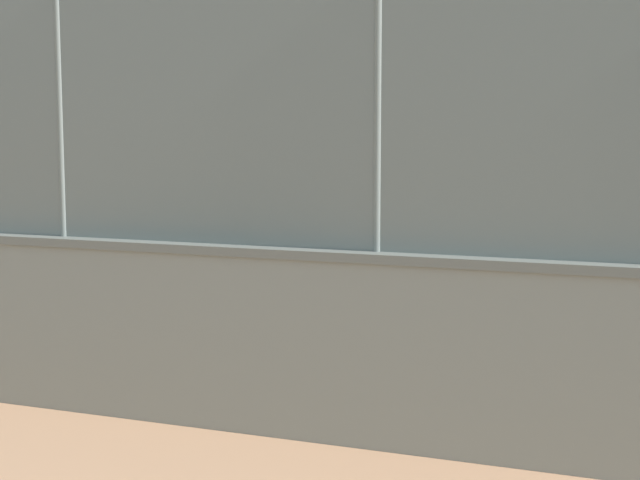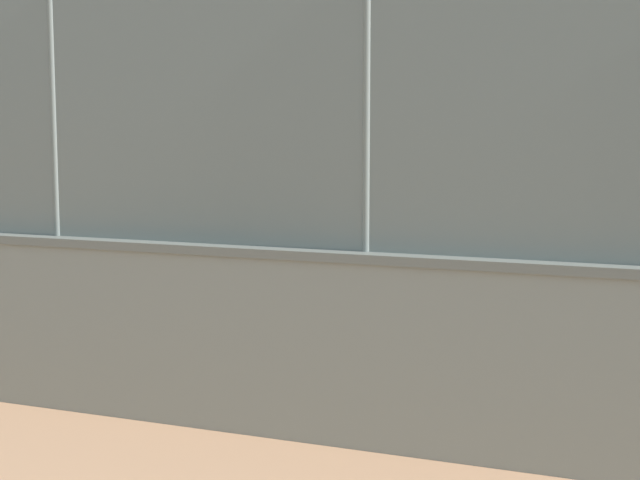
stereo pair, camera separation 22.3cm
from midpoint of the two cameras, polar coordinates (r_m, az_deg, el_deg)
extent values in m
plane|color=tan|center=(21.43, -0.37, -0.53)|extent=(260.00, 260.00, 0.00)
cylinder|color=slate|center=(7.93, 3.67, 7.81)|extent=(0.07, 0.07, 2.36)
cylinder|color=slate|center=(9.42, -15.10, 7.42)|extent=(0.07, 0.07, 2.36)
cylinder|color=navy|center=(21.24, 7.80, 0.47)|extent=(0.18, 0.18, 0.83)
cylinder|color=navy|center=(21.04, 7.79, 0.41)|extent=(0.18, 0.18, 0.83)
cylinder|color=#429951|center=(21.08, 7.82, 2.40)|extent=(0.40, 0.40, 0.62)
cylinder|color=#D8AD84|center=(21.38, 7.71, 2.80)|extent=(0.59, 0.20, 0.17)
cylinder|color=#D8AD84|center=(20.76, 6.98, 2.69)|extent=(0.59, 0.20, 0.17)
sphere|color=#D8AD84|center=(21.05, 7.84, 3.56)|extent=(0.24, 0.24, 0.24)
cylinder|color=navy|center=(21.04, 7.85, 3.84)|extent=(0.29, 0.29, 0.05)
cylinder|color=black|center=(20.77, 6.49, 2.70)|extent=(0.30, 0.09, 0.04)
ellipsoid|color=#333338|center=(20.78, 5.88, 2.71)|extent=(0.30, 0.09, 0.24)
cylinder|color=#B2B2B2|center=(12.43, 12.26, -4.29)|extent=(0.15, 0.15, 0.73)
cylinder|color=#B2B2B2|center=(12.63, 12.36, -4.12)|extent=(0.15, 0.15, 0.73)
cylinder|color=orange|center=(12.42, 12.39, -1.32)|extent=(0.35, 0.35, 0.54)
cylinder|color=tan|center=(12.13, 12.49, -1.00)|extent=(0.52, 0.10, 0.16)
cylinder|color=tan|center=(12.66, 13.89, -0.72)|extent=(0.52, 0.10, 0.16)
sphere|color=tan|center=(12.38, 12.43, 0.39)|extent=(0.21, 0.21, 0.21)
cylinder|color=navy|center=(12.37, 12.44, 0.80)|extent=(0.22, 0.22, 0.05)
cylinder|color=black|center=(12.65, 14.70, -0.75)|extent=(0.30, 0.04, 0.04)
ellipsoid|color=#333338|center=(12.64, 15.69, -0.79)|extent=(0.30, 0.04, 0.24)
cylinder|color=#B2B2B2|center=(15.62, 11.63, -1.84)|extent=(0.18, 0.18, 0.84)
cylinder|color=#B2B2B2|center=(15.69, 10.94, -1.79)|extent=(0.18, 0.18, 0.84)
cylinder|color=#3372B2|center=(15.56, 11.35, 0.83)|extent=(0.40, 0.40, 0.62)
cylinder|color=#936B4C|center=(15.50, 12.52, 1.24)|extent=(0.20, 0.60, 0.17)
cylinder|color=#936B4C|center=(15.94, 10.66, 1.43)|extent=(0.20, 0.60, 0.17)
sphere|color=#936B4C|center=(15.53, 11.38, 2.40)|extent=(0.24, 0.24, 0.24)
cylinder|color=black|center=(15.52, 11.39, 2.78)|extent=(0.29, 0.29, 0.05)
cylinder|color=black|center=(16.11, 10.88, 1.48)|extent=(0.09, 0.30, 0.04)
ellipsoid|color=#333338|center=(16.31, 11.14, 1.54)|extent=(0.09, 0.30, 0.24)
sphere|color=orange|center=(19.75, 6.24, -0.95)|extent=(0.17, 0.17, 0.17)
cube|color=brown|center=(9.55, 19.09, -7.32)|extent=(1.61, 0.44, 0.06)
cube|color=brown|center=(9.35, 19.09, -6.24)|extent=(1.60, 0.10, 0.40)
cube|color=#333338|center=(9.66, 15.21, -8.41)|extent=(0.07, 0.38, 0.45)
camera|label=1|loc=(0.11, -89.53, 0.06)|focal=52.96mm
camera|label=2|loc=(0.11, 90.47, -0.06)|focal=52.96mm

